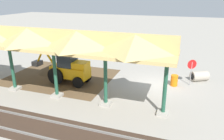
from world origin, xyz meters
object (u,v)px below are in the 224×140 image
at_px(concrete_pipe, 199,76).
at_px(backhoe, 69,68).
at_px(stop_sign, 192,67).
at_px(traffic_barrel, 174,80).

bearing_deg(concrete_pipe, backhoe, 21.15).
relative_size(stop_sign, backhoe, 0.41).
distance_m(backhoe, concrete_pipe, 11.06).
bearing_deg(traffic_barrel, concrete_pipe, -137.28).
xyz_separation_m(backhoe, traffic_barrel, (-8.34, -2.18, -0.81)).
height_order(stop_sign, concrete_pipe, stop_sign).
relative_size(stop_sign, traffic_barrel, 2.38).
relative_size(backhoe, traffic_barrel, 5.86).
height_order(concrete_pipe, traffic_barrel, traffic_barrel).
xyz_separation_m(backhoe, concrete_pipe, (-10.29, -3.98, -0.84)).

